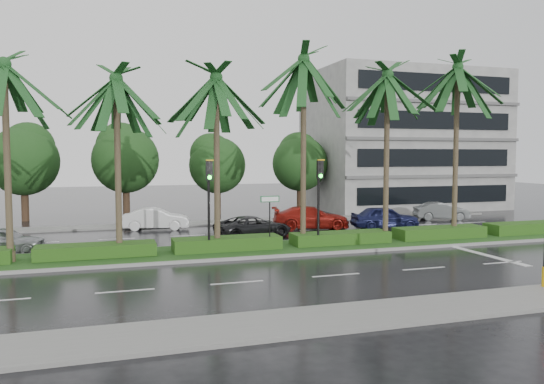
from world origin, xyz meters
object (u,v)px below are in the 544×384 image
object	(u,v)px
car_grey	(441,211)
car_blue	(385,217)
car_darkgrey	(253,227)
signal_median_left	(209,192)
car_silver	(2,240)
car_white	(156,219)
street_sign	(270,209)
car_red	(311,218)

from	to	relation	value
car_grey	car_blue	bearing A→B (deg)	131.12
car_grey	car_darkgrey	bearing A→B (deg)	120.39
signal_median_left	car_silver	world-z (taller)	signal_median_left
car_white	car_blue	distance (m)	14.58
street_sign	car_red	size ratio (longest dim) A/B	0.53
street_sign	car_silver	bearing A→B (deg)	164.02
car_darkgrey	car_blue	world-z (taller)	car_blue
car_darkgrey	car_red	bearing A→B (deg)	-73.30
car_white	car_darkgrey	world-z (taller)	car_white
car_red	car_grey	world-z (taller)	car_red
car_silver	street_sign	bearing A→B (deg)	-98.97
car_red	car_blue	xyz separation A→B (m)	(4.50, -1.47, 0.02)
signal_median_left	car_blue	distance (m)	13.97
car_white	car_red	distance (m)	9.84
car_darkgrey	car_white	bearing A→B (deg)	34.16
car_darkgrey	car_silver	bearing A→B (deg)	84.30
signal_median_left	car_darkgrey	distance (m)	6.48
signal_median_left	car_silver	size ratio (longest dim) A/B	1.13
car_darkgrey	car_red	xyz separation A→B (m)	(4.50, 2.37, 0.09)
car_silver	car_white	distance (m)	9.93
car_silver	car_white	xyz separation A→B (m)	(7.79, 6.16, 0.03)
car_silver	car_red	bearing A→B (deg)	-71.28
car_blue	car_grey	size ratio (longest dim) A/B	1.11
street_sign	car_darkgrey	world-z (taller)	street_sign
signal_median_left	street_sign	bearing A→B (deg)	3.47
car_red	signal_median_left	bearing A→B (deg)	144.27
car_darkgrey	signal_median_left	bearing A→B (deg)	133.42
car_silver	car_grey	size ratio (longest dim) A/B	0.99
signal_median_left	car_blue	bearing A→B (deg)	24.93
car_white	car_red	size ratio (longest dim) A/B	0.84
signal_median_left	car_red	size ratio (longest dim) A/B	0.89
car_white	car_blue	size ratio (longest dim) A/B	0.97
car_darkgrey	car_blue	xyz separation A→B (m)	(9.00, 0.90, 0.11)
car_silver	car_blue	bearing A→B (deg)	-77.46
street_sign	signal_median_left	bearing A→B (deg)	-176.53
car_silver	car_grey	xyz separation A→B (m)	(28.11, 5.01, -0.02)
car_silver	car_red	distance (m)	17.66
street_sign	car_white	xyz separation A→B (m)	(-4.50, 9.68, -1.44)
car_darkgrey	car_grey	distance (m)	15.78
street_sign	car_grey	xyz separation A→B (m)	(15.82, 8.53, -1.49)
car_darkgrey	street_sign	bearing A→B (deg)	162.86
car_white	car_darkgrey	distance (m)	7.04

